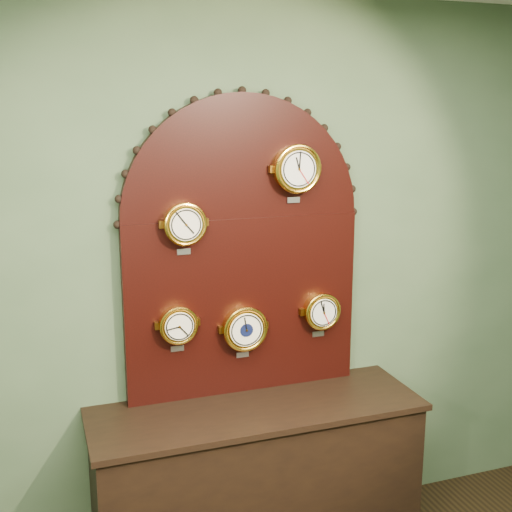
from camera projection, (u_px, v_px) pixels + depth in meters
name	position (u px, v px, depth m)	size (l,w,h in m)	color
wall_back	(240.00, 280.00, 3.30)	(4.00, 4.00, 0.00)	#455C3F
shop_counter	(257.00, 485.00, 3.27)	(1.60, 0.50, 0.80)	black
display_board	(243.00, 239.00, 3.20)	(1.26, 0.06, 1.53)	black
roman_clock	(185.00, 224.00, 3.02)	(0.21, 0.08, 0.26)	gold
arabic_clock	(297.00, 169.00, 3.15)	(0.24, 0.08, 0.29)	gold
hygrometer	(178.00, 325.00, 3.12)	(0.19, 0.08, 0.24)	gold
barometer	(244.00, 328.00, 3.23)	(0.23, 0.08, 0.28)	gold
tide_clock	(321.00, 311.00, 3.36)	(0.20, 0.08, 0.25)	gold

